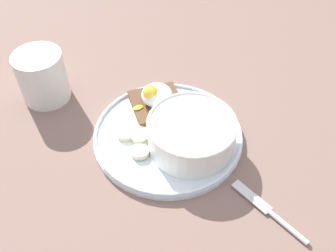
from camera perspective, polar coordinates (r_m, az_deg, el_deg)
name	(u,v)px	position (r cm, az deg, el deg)	size (l,w,h in cm)	color
ground_plane	(168,141)	(67.96, 0.00, -2.30)	(120.00, 120.00, 2.00)	#795D53
plate	(168,134)	(66.61, 0.00, -1.29)	(26.52, 26.52, 1.60)	white
oatmeal_bowl	(191,133)	(62.58, 3.60, -1.13)	(14.99, 14.99, 5.84)	white
toast_slice	(157,104)	(70.46, -1.66, 3.32)	(11.38, 11.38, 1.63)	brown
poached_egg	(156,95)	(68.66, -1.88, 4.79)	(5.81, 7.59, 4.08)	white
banana_slice_front	(125,133)	(66.24, -6.53, -1.13)	(3.86, 3.87, 1.08)	#F6EAC4
banana_slice_left	(140,152)	(63.20, -4.29, -3.97)	(3.95, 3.89, 1.28)	beige
banana_slice_back	(140,135)	(65.68, -4.34, -1.40)	(4.74, 4.71, 1.18)	beige
coffee_mug	(42,76)	(75.52, -18.62, 7.18)	(9.13, 9.13, 9.89)	silver
knife	(269,211)	(59.91, 15.13, -12.43)	(11.57, 9.58, 0.80)	silver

